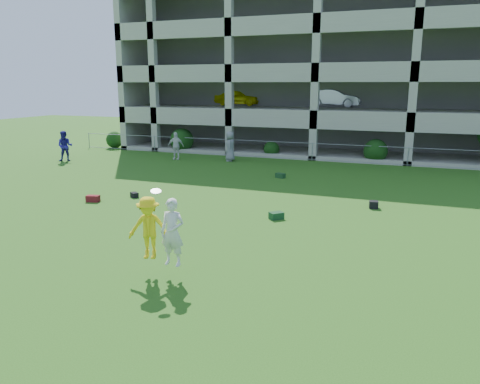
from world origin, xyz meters
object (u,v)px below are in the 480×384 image
at_px(bystander_a, 65,146).
at_px(bystander_b, 176,146).
at_px(frisbee_contest, 156,229).
at_px(parking_garage, 337,71).
at_px(bystander_c, 230,146).
at_px(crate_d, 374,205).

height_order(bystander_a, bystander_b, bystander_a).
height_order(bystander_b, frisbee_contest, frisbee_contest).
xyz_separation_m(bystander_a, parking_garage, (15.14, 14.68, 5.02)).
distance_m(bystander_a, bystander_c, 10.85).
bearing_deg(bystander_b, frisbee_contest, -76.56).
xyz_separation_m(bystander_a, bystander_b, (6.46, 3.22, -0.08)).
xyz_separation_m(frisbee_contest, parking_garage, (-0.28, 29.04, 4.73)).
height_order(bystander_b, bystander_c, bystander_c).
height_order(bystander_c, frisbee_contest, frisbee_contest).
bearing_deg(bystander_c, crate_d, 28.29).
bearing_deg(frisbee_contest, bystander_a, 137.04).
xyz_separation_m(bystander_c, frisbee_contest, (5.30, -18.28, 0.31)).
height_order(crate_d, frisbee_contest, frisbee_contest).
bearing_deg(bystander_c, bystander_a, -88.38).
relative_size(bystander_b, parking_garage, 0.06).
bearing_deg(bystander_c, frisbee_contest, -3.35).
xyz_separation_m(bystander_a, frisbee_contest, (15.42, -14.37, 0.29)).
bearing_deg(frisbee_contest, bystander_b, 117.01).
distance_m(bystander_a, frisbee_contest, 21.08).
bearing_deg(bystander_b, parking_garage, 39.27).
xyz_separation_m(bystander_b, crate_d, (13.70, -8.40, -0.77)).
relative_size(frisbee_contest, parking_garage, 0.07).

